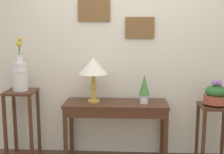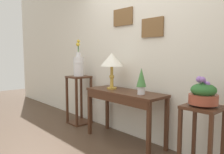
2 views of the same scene
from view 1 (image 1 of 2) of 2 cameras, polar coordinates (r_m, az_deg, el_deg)
The scene contains 8 objects.
back_wall_with_art at distance 3.78m, azimuth 2.72°, elevation 6.05°, with size 9.00×0.13×2.80m.
console_table at distance 3.58m, azimuth 0.74°, elevation -6.51°, with size 1.23×0.43×0.74m.
table_lamp at distance 3.52m, azimuth -3.58°, elevation 1.81°, with size 0.34×0.34×0.54m.
potted_plant_on_console at distance 3.51m, azimuth 6.18°, elevation -2.03°, with size 0.13×0.13×0.34m.
pedestal_stand_left at distance 3.89m, azimuth -16.69°, elevation -8.75°, with size 0.36×0.36×0.87m.
flower_vase_tall_left at distance 3.74m, azimuth -17.17°, elevation 0.73°, with size 0.19×0.19×0.64m.
pedestal_stand_right at distance 3.78m, azimuth 18.81°, elevation -10.50°, with size 0.36×0.36×0.74m.
planter_bowl_wide_right at distance 3.64m, azimuth 19.23°, elevation -3.22°, with size 0.28×0.28×0.30m.
Camera 1 is at (0.02, -2.40, 1.65)m, focal length 47.93 mm.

